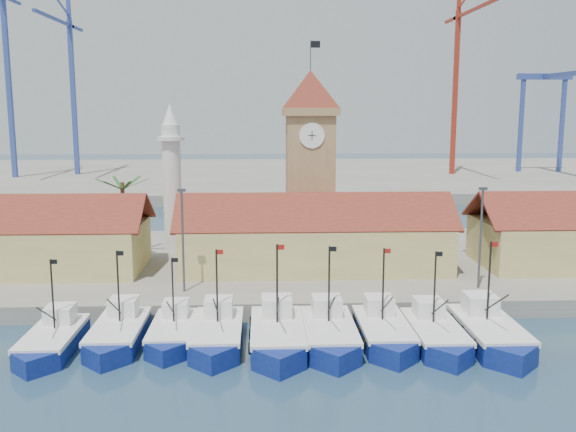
{
  "coord_description": "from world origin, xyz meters",
  "views": [
    {
      "loc": [
        -5.2,
        -42.35,
        17.37
      ],
      "look_at": [
        -2.68,
        18.0,
        7.09
      ],
      "focal_mm": 40.0,
      "sensor_mm": 36.0,
      "label": 1
    }
  ],
  "objects_px": {
    "boat_0": "(52,343)",
    "boat_4": "(278,338)",
    "clock_tower": "(310,158)",
    "minaret": "(172,178)"
  },
  "relations": [
    {
      "from": "boat_4",
      "to": "clock_tower",
      "type": "relative_size",
      "value": 0.47
    },
    {
      "from": "clock_tower",
      "to": "minaret",
      "type": "height_order",
      "value": "clock_tower"
    },
    {
      "from": "minaret",
      "to": "boat_4",
      "type": "bearing_deg",
      "value": -67.25
    },
    {
      "from": "clock_tower",
      "to": "boat_4",
      "type": "bearing_deg",
      "value": -99.71
    },
    {
      "from": "minaret",
      "to": "boat_0",
      "type": "bearing_deg",
      "value": -101.54
    },
    {
      "from": "boat_0",
      "to": "boat_4",
      "type": "bearing_deg",
      "value": 0.02
    },
    {
      "from": "clock_tower",
      "to": "boat_0",
      "type": "bearing_deg",
      "value": -130.25
    },
    {
      "from": "boat_0",
      "to": "clock_tower",
      "type": "height_order",
      "value": "clock_tower"
    },
    {
      "from": "boat_0",
      "to": "boat_4",
      "type": "distance_m",
      "value": 16.2
    },
    {
      "from": "clock_tower",
      "to": "minaret",
      "type": "bearing_deg",
      "value": 172.39
    }
  ]
}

